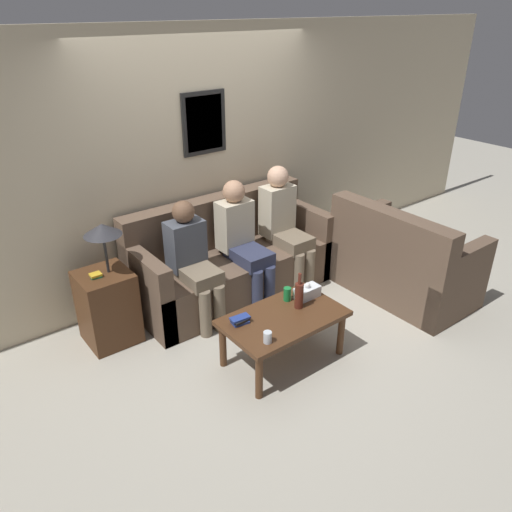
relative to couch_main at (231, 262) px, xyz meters
name	(u,v)px	position (x,y,z in m)	size (l,w,h in m)	color
ground_plane	(260,311)	(0.00, -0.50, -0.34)	(16.00, 16.00, 0.00)	#ADA899
wall_back	(204,162)	(0.00, 0.44, 0.96)	(9.00, 0.08, 2.60)	beige
couch_main	(231,262)	(0.00, 0.00, 0.00)	(2.09, 0.82, 0.99)	brown
couch_side	(401,264)	(1.35, -1.11, 0.00)	(0.82, 1.39, 0.99)	brown
coffee_table	(283,322)	(-0.31, -1.20, 0.03)	(1.01, 0.61, 0.44)	#4C2D19
side_table_with_lamp	(107,302)	(-1.34, -0.03, 0.05)	(0.44, 0.44, 1.12)	#4C2D19
wine_bottle	(299,295)	(-0.12, -1.17, 0.22)	(0.07, 0.07, 0.33)	#562319
drinking_glass	(268,337)	(-0.64, -1.39, 0.14)	(0.07, 0.07, 0.09)	silver
book_stack	(240,320)	(-0.65, -1.06, 0.12)	(0.17, 0.11, 0.06)	navy
soda_can	(287,294)	(-0.12, -1.03, 0.16)	(0.07, 0.07, 0.12)	#197A38
tissue_box	(307,292)	(0.04, -1.10, 0.15)	(0.23, 0.12, 0.15)	silver
person_left	(193,258)	(-0.56, -0.21, 0.31)	(0.34, 0.58, 1.17)	#756651
person_middle	(242,237)	(0.04, -0.16, 0.33)	(0.34, 0.63, 1.22)	#2D334C
person_right	(284,222)	(0.59, -0.14, 0.35)	(0.34, 0.62, 1.26)	#756651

